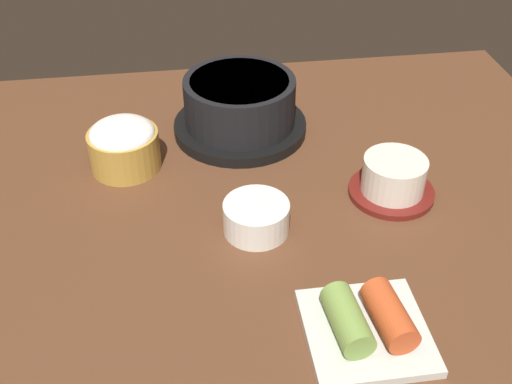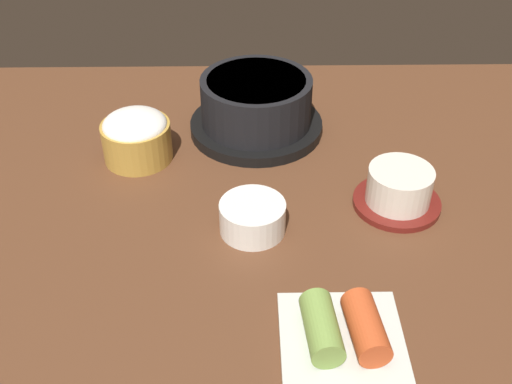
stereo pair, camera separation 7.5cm
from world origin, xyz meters
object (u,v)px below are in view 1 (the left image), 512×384
(stone_pot, at_px, (240,107))
(tea_cup_with_saucer, at_px, (393,178))
(rice_bowl, at_px, (124,144))
(kimchi_plate, at_px, (367,324))
(banchan_cup_center, at_px, (256,217))

(stone_pot, xyz_separation_m, tea_cup_with_saucer, (0.17, -0.18, -0.02))
(rice_bowl, height_order, kimchi_plate, rice_bowl)
(tea_cup_with_saucer, height_order, banchan_cup_center, tea_cup_with_saucer)
(stone_pot, relative_size, banchan_cup_center, 2.47)
(stone_pot, relative_size, rice_bowl, 2.06)
(banchan_cup_center, relative_size, kimchi_plate, 0.65)
(rice_bowl, bearing_deg, kimchi_plate, -53.61)
(tea_cup_with_saucer, bearing_deg, stone_pot, 134.11)
(rice_bowl, bearing_deg, tea_cup_with_saucer, -18.11)
(tea_cup_with_saucer, height_order, kimchi_plate, tea_cup_with_saucer)
(rice_bowl, height_order, banchan_cup_center, rice_bowl)
(rice_bowl, distance_m, kimchi_plate, 0.41)
(stone_pot, xyz_separation_m, banchan_cup_center, (-0.01, -0.22, -0.02))
(rice_bowl, xyz_separation_m, banchan_cup_center, (0.16, -0.15, -0.02))
(banchan_cup_center, bearing_deg, tea_cup_with_saucer, 13.71)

